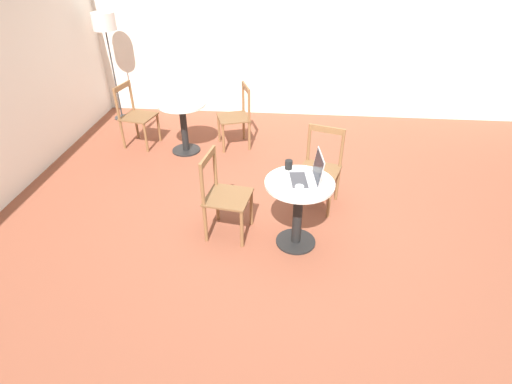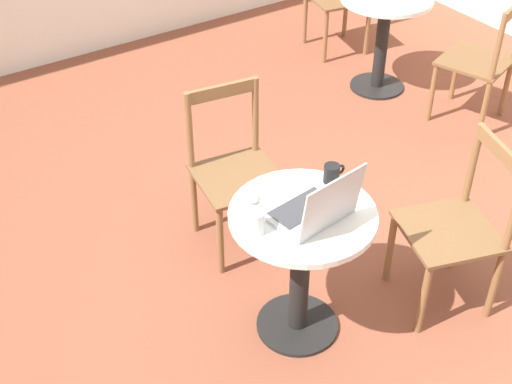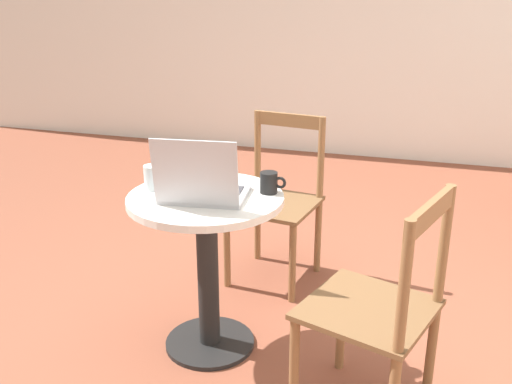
{
  "view_description": "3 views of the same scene",
  "coord_description": "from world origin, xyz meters",
  "px_view_note": "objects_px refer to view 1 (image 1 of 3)",
  "views": [
    {
      "loc": [
        -3.32,
        0.03,
        2.6
      ],
      "look_at": [
        -0.19,
        0.32,
        0.56
      ],
      "focal_mm": 28.0,
      "sensor_mm": 36.0,
      "label": 1
    },
    {
      "loc": [
        -1.67,
        -1.92,
        2.62
      ],
      "look_at": [
        -0.26,
        0.21,
        0.65
      ],
      "focal_mm": 50.0,
      "sensor_mm": 36.0,
      "label": 2
    },
    {
      "loc": [
        0.63,
        -2.1,
        1.5
      ],
      "look_at": [
        -0.07,
        0.14,
        0.66
      ],
      "focal_mm": 40.0,
      "sensor_mm": 36.0,
      "label": 3
    }
  ],
  "objects_px": {
    "laptop": "(306,176)",
    "drinking_glass": "(299,191)",
    "mug": "(289,164)",
    "chair_near_right": "(320,169)",
    "cafe_table_near": "(298,201)",
    "floor_lamp": "(105,27)",
    "chair_mid_front": "(236,117)",
    "chair_mid_back": "(136,116)",
    "mouse": "(277,187)",
    "cafe_table_mid": "(183,118)",
    "chair_near_back": "(224,196)"
  },
  "relations": [
    {
      "from": "cafe_table_near",
      "to": "mug",
      "type": "bearing_deg",
      "value": 24.31
    },
    {
      "from": "cafe_table_near",
      "to": "chair_mid_back",
      "type": "height_order",
      "value": "chair_mid_back"
    },
    {
      "from": "chair_mid_front",
      "to": "cafe_table_mid",
      "type": "bearing_deg",
      "value": 109.06
    },
    {
      "from": "chair_near_right",
      "to": "mouse",
      "type": "bearing_deg",
      "value": 153.49
    },
    {
      "from": "chair_near_back",
      "to": "mouse",
      "type": "bearing_deg",
      "value": -115.0
    },
    {
      "from": "cafe_table_near",
      "to": "chair_near_right",
      "type": "relative_size",
      "value": 0.8
    },
    {
      "from": "laptop",
      "to": "drinking_glass",
      "type": "relative_size",
      "value": 3.56
    },
    {
      "from": "drinking_glass",
      "to": "laptop",
      "type": "bearing_deg",
      "value": -14.62
    },
    {
      "from": "cafe_table_near",
      "to": "laptop",
      "type": "height_order",
      "value": "laptop"
    },
    {
      "from": "mouse",
      "to": "drinking_glass",
      "type": "height_order",
      "value": "drinking_glass"
    },
    {
      "from": "mouse",
      "to": "drinking_glass",
      "type": "distance_m",
      "value": 0.22
    },
    {
      "from": "chair_mid_front",
      "to": "mouse",
      "type": "bearing_deg",
      "value": -163.48
    },
    {
      "from": "mouse",
      "to": "chair_mid_front",
      "type": "bearing_deg",
      "value": 16.52
    },
    {
      "from": "floor_lamp",
      "to": "drinking_glass",
      "type": "distance_m",
      "value": 4.39
    },
    {
      "from": "laptop",
      "to": "chair_near_back",
      "type": "bearing_deg",
      "value": 82.97
    },
    {
      "from": "mouse",
      "to": "floor_lamp",
      "type": "bearing_deg",
      "value": 41.33
    },
    {
      "from": "chair_mid_back",
      "to": "mug",
      "type": "height_order",
      "value": "chair_mid_back"
    },
    {
      "from": "chair_mid_front",
      "to": "chair_mid_back",
      "type": "bearing_deg",
      "value": 93.79
    },
    {
      "from": "floor_lamp",
      "to": "laptop",
      "type": "xyz_separation_m",
      "value": [
        -2.95,
        -2.99,
        -0.67
      ]
    },
    {
      "from": "mug",
      "to": "chair_mid_back",
      "type": "bearing_deg",
      "value": 50.72
    },
    {
      "from": "chair_mid_back",
      "to": "floor_lamp",
      "type": "xyz_separation_m",
      "value": [
        0.94,
        0.63,
        1.0
      ]
    },
    {
      "from": "chair_near_right",
      "to": "mouse",
      "type": "relative_size",
      "value": 8.81
    },
    {
      "from": "cafe_table_near",
      "to": "mug",
      "type": "height_order",
      "value": "mug"
    },
    {
      "from": "laptop",
      "to": "mouse",
      "type": "relative_size",
      "value": 3.65
    },
    {
      "from": "chair_mid_front",
      "to": "mug",
      "type": "height_order",
      "value": "chair_mid_front"
    },
    {
      "from": "cafe_table_near",
      "to": "cafe_table_mid",
      "type": "height_order",
      "value": "same"
    },
    {
      "from": "cafe_table_near",
      "to": "chair_near_back",
      "type": "height_order",
      "value": "chair_near_back"
    },
    {
      "from": "mouse",
      "to": "cafe_table_mid",
      "type": "bearing_deg",
      "value": 34.18
    },
    {
      "from": "mouse",
      "to": "cafe_table_near",
      "type": "bearing_deg",
      "value": -55.58
    },
    {
      "from": "laptop",
      "to": "drinking_glass",
      "type": "bearing_deg",
      "value": 165.38
    },
    {
      "from": "laptop",
      "to": "mug",
      "type": "distance_m",
      "value": 0.28
    },
    {
      "from": "cafe_table_near",
      "to": "floor_lamp",
      "type": "relative_size",
      "value": 0.43
    },
    {
      "from": "floor_lamp",
      "to": "mug",
      "type": "relative_size",
      "value": 14.98
    },
    {
      "from": "floor_lamp",
      "to": "mug",
      "type": "bearing_deg",
      "value": -134.02
    },
    {
      "from": "mug",
      "to": "drinking_glass",
      "type": "relative_size",
      "value": 1.07
    },
    {
      "from": "floor_lamp",
      "to": "mug",
      "type": "distance_m",
      "value": 3.98
    },
    {
      "from": "floor_lamp",
      "to": "drinking_glass",
      "type": "xyz_separation_m",
      "value": [
        -3.2,
        -2.92,
        -0.68
      ]
    },
    {
      "from": "chair_near_right",
      "to": "drinking_glass",
      "type": "distance_m",
      "value": 1.06
    },
    {
      "from": "laptop",
      "to": "mouse",
      "type": "distance_m",
      "value": 0.3
    },
    {
      "from": "chair_near_right",
      "to": "mug",
      "type": "relative_size",
      "value": 8.04
    },
    {
      "from": "chair_near_back",
      "to": "floor_lamp",
      "type": "relative_size",
      "value": 0.54
    },
    {
      "from": "floor_lamp",
      "to": "laptop",
      "type": "relative_size",
      "value": 4.5
    },
    {
      "from": "cafe_table_near",
      "to": "cafe_table_mid",
      "type": "distance_m",
      "value": 2.45
    },
    {
      "from": "mouse",
      "to": "chair_near_right",
      "type": "bearing_deg",
      "value": -26.51
    },
    {
      "from": "laptop",
      "to": "floor_lamp",
      "type": "bearing_deg",
      "value": 45.31
    },
    {
      "from": "floor_lamp",
      "to": "mug",
      "type": "xyz_separation_m",
      "value": [
        -2.73,
        -2.82,
        -0.68
      ]
    },
    {
      "from": "chair_near_right",
      "to": "mug",
      "type": "distance_m",
      "value": 0.68
    },
    {
      "from": "mug",
      "to": "chair_near_right",
      "type": "bearing_deg",
      "value": -34.57
    },
    {
      "from": "cafe_table_mid",
      "to": "cafe_table_near",
      "type": "bearing_deg",
      "value": -140.13
    },
    {
      "from": "chair_mid_back",
      "to": "drinking_glass",
      "type": "height_order",
      "value": "chair_mid_back"
    }
  ]
}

